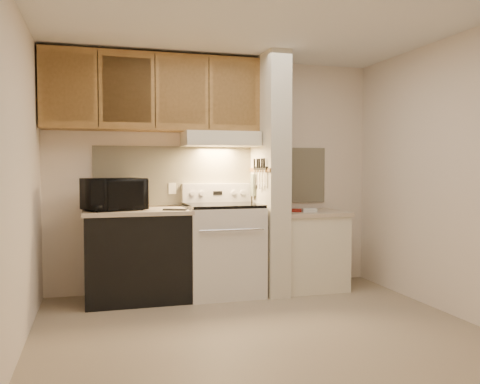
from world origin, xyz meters
name	(u,v)px	position (x,y,z in m)	size (l,w,h in m)	color
floor	(257,328)	(0.00, 0.00, 0.00)	(3.60, 3.60, 0.00)	tan
ceiling	(258,22)	(0.00, 0.00, 2.50)	(3.60, 3.60, 0.00)	white
wall_back	(215,174)	(0.00, 1.50, 1.25)	(3.60, 0.02, 2.50)	#F3E3CE
wall_left	(19,179)	(-1.80, 0.00, 1.25)	(0.02, 3.00, 2.50)	#F3E3CE
wall_right	(445,176)	(1.80, 0.00, 1.25)	(0.02, 3.00, 2.50)	#F3E3CE
backsplash	(216,176)	(0.00, 1.49, 1.24)	(2.60, 0.02, 0.63)	beige
range_body	(223,251)	(0.00, 1.16, 0.46)	(0.76, 0.65, 0.92)	silver
oven_window	(231,252)	(0.00, 0.84, 0.50)	(0.50, 0.01, 0.30)	black
oven_handle	(232,230)	(0.00, 0.80, 0.72)	(0.02, 0.02, 0.65)	silver
cooktop	(223,205)	(0.00, 1.16, 0.94)	(0.74, 0.64, 0.03)	black
range_backguard	(217,193)	(0.00, 1.44, 1.05)	(0.76, 0.08, 0.20)	silver
range_display	(218,193)	(0.00, 1.40, 1.05)	(0.10, 0.01, 0.04)	black
range_knob_left_outer	(192,193)	(-0.28, 1.40, 1.05)	(0.05, 0.05, 0.02)	silver
range_knob_left_inner	(201,193)	(-0.18, 1.40, 1.05)	(0.05, 0.05, 0.02)	silver
range_knob_right_inner	(234,193)	(0.18, 1.40, 1.05)	(0.05, 0.05, 0.02)	silver
range_knob_right_outer	(243,193)	(0.28, 1.40, 1.05)	(0.05, 0.05, 0.02)	silver
dishwasher_front	(137,257)	(-0.88, 1.17, 0.43)	(1.00, 0.63, 0.87)	black
left_countertop	(137,211)	(-0.88, 1.17, 0.89)	(1.04, 0.67, 0.04)	#C6B399
spoon_rest	(175,210)	(-0.53, 0.97, 0.92)	(0.23, 0.07, 0.02)	black
teal_jar	(126,203)	(-0.97, 1.39, 0.96)	(0.10, 0.10, 0.11)	#206F6C
outlet	(172,189)	(-0.48, 1.48, 1.10)	(0.08, 0.01, 0.12)	silver
microwave	(114,194)	(-1.10, 1.15, 1.07)	(0.56, 0.38, 0.31)	black
partition_pillar	(270,175)	(0.51, 1.15, 1.25)	(0.22, 0.70, 2.50)	beige
pillar_trim	(259,170)	(0.39, 1.15, 1.30)	(0.01, 0.70, 0.04)	olive
knife_strip	(260,168)	(0.39, 1.10, 1.32)	(0.02, 0.42, 0.04)	black
knife_blade_a	(265,178)	(0.38, 0.93, 1.22)	(0.01, 0.04, 0.16)	silver
knife_handle_a	(264,163)	(0.38, 0.94, 1.37)	(0.02, 0.02, 0.10)	black
knife_blade_b	(262,179)	(0.38, 1.01, 1.21)	(0.01, 0.04, 0.18)	silver
knife_handle_b	(262,163)	(0.38, 1.02, 1.37)	(0.02, 0.02, 0.10)	black
knife_blade_c	(260,180)	(0.38, 1.09, 1.20)	(0.01, 0.04, 0.20)	silver
knife_handle_c	(259,163)	(0.38, 1.10, 1.37)	(0.02, 0.02, 0.10)	black
knife_blade_d	(257,177)	(0.38, 1.18, 1.22)	(0.01, 0.04, 0.16)	silver
knife_handle_d	(257,163)	(0.38, 1.17, 1.37)	(0.02, 0.02, 0.10)	black
knife_blade_e	(255,178)	(0.38, 1.25, 1.21)	(0.01, 0.04, 0.18)	silver
knife_handle_e	(254,163)	(0.38, 1.27, 1.37)	(0.02, 0.02, 0.10)	black
oven_mitt	(253,185)	(0.38, 1.32, 1.13)	(0.03, 0.10, 0.24)	slate
right_cab_base	(309,252)	(0.97, 1.15, 0.40)	(0.70, 0.60, 0.81)	silver
right_countertop	(310,213)	(0.97, 1.15, 0.83)	(0.74, 0.64, 0.04)	#C6B399
red_folder	(291,210)	(0.79, 1.25, 0.86)	(0.24, 0.33, 0.01)	maroon
white_box	(309,210)	(0.92, 1.05, 0.87)	(0.15, 0.10, 0.04)	white
range_hood	(220,139)	(0.00, 1.28, 1.62)	(0.78, 0.44, 0.15)	silver
hood_lip	(225,142)	(0.00, 1.07, 1.58)	(0.78, 0.04, 0.06)	silver
upper_cabinets	(153,93)	(-0.69, 1.32, 2.08)	(2.18, 0.33, 0.77)	olive
cab_door_a	(68,87)	(-1.51, 1.17, 2.08)	(0.46, 0.01, 0.63)	olive
cab_gap_a	(98,89)	(-1.23, 1.16, 2.08)	(0.01, 0.01, 0.73)	black
cab_door_b	(127,90)	(-0.96, 1.17, 2.08)	(0.46, 0.01, 0.63)	olive
cab_gap_b	(155,91)	(-0.69, 1.16, 2.08)	(0.01, 0.01, 0.73)	black
cab_door_c	(182,92)	(-0.42, 1.17, 2.08)	(0.46, 0.01, 0.63)	olive
cab_gap_c	(209,93)	(-0.14, 1.16, 2.08)	(0.01, 0.01, 0.73)	black
cab_door_d	(235,94)	(0.13, 1.17, 2.08)	(0.46, 0.01, 0.63)	olive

